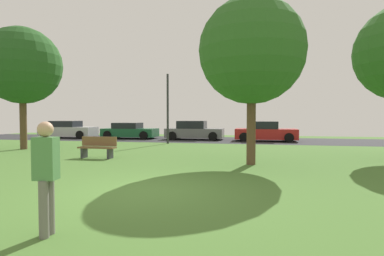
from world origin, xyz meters
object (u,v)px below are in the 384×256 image
parked_car_silver (68,130)px  parked_car_green (130,131)px  maple_tree_near (22,66)px  parked_car_red (265,132)px  oak_tree_center (252,51)px  person_thrower (46,173)px  parked_car_grey (194,131)px  park_bench (98,147)px  street_lamp_post (168,109)px

parked_car_silver → parked_car_green: bearing=4.1°
maple_tree_near → parked_car_red: size_ratio=1.51×
oak_tree_center → parked_car_green: size_ratio=1.42×
oak_tree_center → person_thrower: 8.62m
parked_car_grey → parked_car_red: 5.30m
person_thrower → parked_car_green: bearing=102.1°
oak_tree_center → maple_tree_near: bearing=166.9°
maple_tree_near → parked_car_green: bearing=75.1°
park_bench → person_thrower: bearing=114.3°
maple_tree_near → oak_tree_center: (12.09, -2.82, -0.33)m
oak_tree_center → parked_car_green: bearing=130.3°
parked_car_grey → oak_tree_center: bearing=-68.6°
maple_tree_near → oak_tree_center: 12.42m
maple_tree_near → parked_car_silver: (-2.97, 8.34, -3.81)m
person_thrower → park_bench: person_thrower is taller
parked_car_silver → parked_car_red: parked_car_red is taller
parked_car_silver → parked_car_red: 15.84m
person_thrower → park_bench: 8.71m
parked_car_silver → parked_car_red: size_ratio=1.06×
maple_tree_near → parked_car_grey: size_ratio=1.50×
street_lamp_post → parked_car_green: bearing=138.4°
parked_car_silver → park_bench: bearing=-51.1°
maple_tree_near → parked_car_red: 15.77m
parked_car_red → street_lamp_post: bearing=-151.3°
person_thrower → parked_car_green: 20.27m
person_thrower → parked_car_silver: person_thrower is taller
parked_car_green → parked_car_grey: parked_car_grey is taller
parked_car_grey → park_bench: size_ratio=2.72×
parked_car_red → park_bench: (-7.17, -10.68, -0.18)m
parked_car_red → parked_car_silver: bearing=179.8°
parked_car_red → park_bench: parked_car_red is taller
parked_car_red → park_bench: bearing=-123.9°
parked_car_red → street_lamp_post: (-6.24, -3.41, 1.60)m
park_bench → street_lamp_post: (0.94, 7.27, 1.79)m
parked_car_grey → park_bench: bearing=-99.6°
parked_car_red → park_bench: size_ratio=2.69×
person_thrower → street_lamp_post: bearing=91.9°
parked_car_silver → parked_car_grey: bearing=2.0°
street_lamp_post → parked_car_red: bearing=28.7°
maple_tree_near → parked_car_grey: maple_tree_near is taller
maple_tree_near → parked_car_grey: bearing=49.0°
person_thrower → park_bench: (-3.58, 7.93, -0.47)m
maple_tree_near → parked_car_grey: 12.16m
parked_car_green → park_bench: 11.61m
park_bench → street_lamp_post: bearing=-97.3°
parked_car_grey → parked_car_silver: bearing=-178.0°
oak_tree_center → street_lamp_post: bearing=125.4°
oak_tree_center → person_thrower: oak_tree_center is taller
person_thrower → street_lamp_post: street_lamp_post is taller
maple_tree_near → parked_car_green: size_ratio=1.52×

